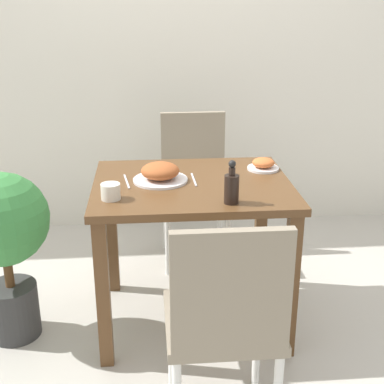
% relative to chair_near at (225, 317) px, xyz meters
% --- Properties ---
extents(ground_plane, '(16.00, 16.00, 0.00)m').
position_rel_chair_near_xyz_m(ground_plane, '(-0.05, 0.78, -0.52)').
color(ground_plane, '#B7B2A8').
extents(wall_back, '(8.00, 0.05, 2.60)m').
position_rel_chair_near_xyz_m(wall_back, '(-0.05, 2.07, 0.78)').
color(wall_back, silver).
rests_on(wall_back, ground_plane).
extents(dining_table, '(0.94, 0.76, 0.75)m').
position_rel_chair_near_xyz_m(dining_table, '(-0.05, 0.78, 0.11)').
color(dining_table, brown).
rests_on(dining_table, ground_plane).
extents(chair_near, '(0.42, 0.42, 0.91)m').
position_rel_chair_near_xyz_m(chair_near, '(0.00, 0.00, 0.00)').
color(chair_near, gray).
rests_on(chair_near, ground_plane).
extents(chair_far, '(0.42, 0.42, 0.91)m').
position_rel_chair_near_xyz_m(chair_far, '(0.03, 1.51, 0.00)').
color(chair_far, gray).
rests_on(chair_far, ground_plane).
extents(food_plate, '(0.26, 0.26, 0.09)m').
position_rel_chair_near_xyz_m(food_plate, '(-0.20, 0.81, 0.28)').
color(food_plate, white).
rests_on(food_plate, dining_table).
extents(side_plate, '(0.16, 0.16, 0.06)m').
position_rel_chair_near_xyz_m(side_plate, '(0.33, 0.95, 0.26)').
color(side_plate, white).
rests_on(side_plate, dining_table).
extents(drink_cup, '(0.08, 0.08, 0.07)m').
position_rel_chair_near_xyz_m(drink_cup, '(-0.42, 0.59, 0.27)').
color(drink_cup, silver).
rests_on(drink_cup, dining_table).
extents(sauce_bottle, '(0.06, 0.06, 0.19)m').
position_rel_chair_near_xyz_m(sauce_bottle, '(0.09, 0.50, 0.31)').
color(sauce_bottle, black).
rests_on(sauce_bottle, dining_table).
extents(fork_utensil, '(0.04, 0.20, 0.00)m').
position_rel_chair_near_xyz_m(fork_utensil, '(-0.36, 0.81, 0.24)').
color(fork_utensil, silver).
rests_on(fork_utensil, dining_table).
extents(spoon_utensil, '(0.02, 0.18, 0.00)m').
position_rel_chair_near_xyz_m(spoon_utensil, '(-0.04, 0.81, 0.24)').
color(spoon_utensil, silver).
rests_on(spoon_utensil, dining_table).
extents(potted_plant_left, '(0.44, 0.44, 0.84)m').
position_rel_chair_near_xyz_m(potted_plant_left, '(-0.94, 0.72, 0.02)').
color(potted_plant_left, '#333333').
rests_on(potted_plant_left, ground_plane).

